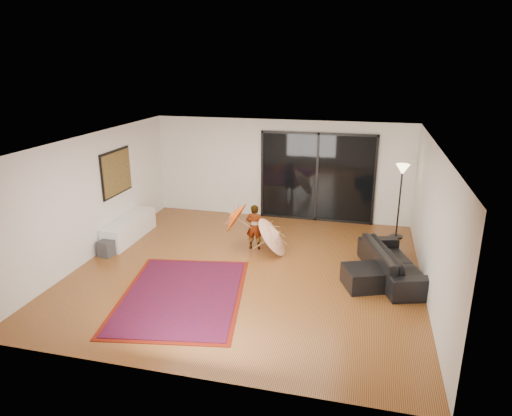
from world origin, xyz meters
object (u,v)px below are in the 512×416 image
(ottoman, at_px, (363,278))
(child, at_px, (254,227))
(media_console, at_px, (130,228))
(sofa, at_px, (394,262))

(ottoman, xyz_separation_m, child, (-2.50, 1.36, 0.33))
(child, bearing_deg, media_console, -0.46)
(child, bearing_deg, ottoman, 148.36)
(media_console, xyz_separation_m, sofa, (6.20, -0.60, 0.06))
(sofa, distance_m, ottoman, 0.86)
(media_console, height_order, child, child)
(sofa, xyz_separation_m, child, (-3.09, 0.75, 0.21))
(media_console, distance_m, ottoman, 5.74)
(media_console, distance_m, sofa, 6.23)
(media_console, bearing_deg, child, 2.35)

